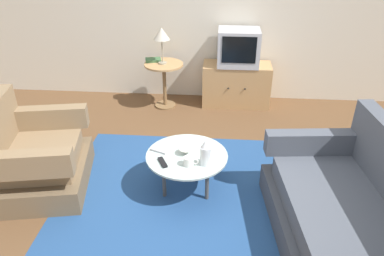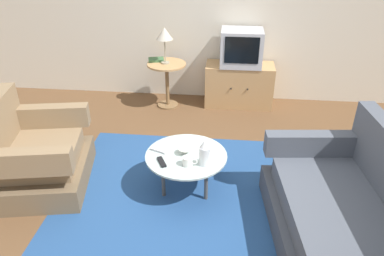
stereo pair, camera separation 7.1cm
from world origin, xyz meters
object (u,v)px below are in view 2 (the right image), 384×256
object	(u,v)px
television	(241,48)
bowl	(185,151)
tv_stand	(239,85)
tv_remote_silver	(158,150)
book	(156,60)
armchair	(35,157)
coffee_table	(186,158)
tv_remote_dark	(162,162)
side_table	(167,76)
mug	(188,161)
couch	(349,223)
vase	(205,153)
table_lamp	(164,35)

from	to	relation	value
television	bowl	bearing A→B (deg)	-104.85
television	bowl	xyz separation A→B (m)	(-0.52, -1.98, -0.40)
tv_stand	tv_remote_silver	xyz separation A→B (m)	(-0.78, -1.97, 0.11)
bowl	book	world-z (taller)	book
bowl	armchair	bearing A→B (deg)	-177.36
coffee_table	tv_remote_silver	world-z (taller)	tv_remote_silver
television	bowl	world-z (taller)	television
armchair	tv_remote_dark	distance (m)	1.28
side_table	book	distance (m)	0.27
tv_stand	bowl	size ratio (longest dim) A/B	7.26
tv_remote_silver	book	size ratio (longest dim) A/B	0.71
mug	tv_remote_dark	size ratio (longest dim) A/B	0.83
book	couch	bearing A→B (deg)	-66.37
vase	mug	size ratio (longest dim) A/B	1.87
table_lamp	tv_remote_silver	bearing A→B (deg)	-82.90
vase	bowl	distance (m)	0.26
couch	tv_remote_silver	distance (m)	1.75
armchair	table_lamp	distance (m)	2.25
armchair	table_lamp	xyz separation A→B (m)	(0.98, 1.90, 0.72)
book	table_lamp	bearing A→B (deg)	-47.34
side_table	tv_remote_silver	xyz separation A→B (m)	(0.21, -1.81, -0.05)
tv_stand	armchair	bearing A→B (deg)	-134.01
armchair	bowl	distance (m)	1.47
coffee_table	vase	world-z (taller)	vase
bowl	book	size ratio (longest dim) A/B	0.53
mug	tv_remote_silver	size ratio (longest dim) A/B	0.79
tv_remote_silver	book	distance (m)	1.96
couch	bowl	xyz separation A→B (m)	(-1.34, 0.67, 0.14)
tv_stand	bowl	xyz separation A→B (m)	(-0.52, -1.99, 0.13)
vase	mug	distance (m)	0.17
tv_stand	table_lamp	xyz separation A→B (m)	(-1.01, -0.16, 0.73)
armchair	coffee_table	distance (m)	1.47
couch	side_table	bearing A→B (deg)	30.11
television	tv_remote_dark	size ratio (longest dim) A/B	3.39
tv_stand	table_lamp	bearing A→B (deg)	-171.01
couch	television	world-z (taller)	television
side_table	bowl	size ratio (longest dim) A/B	4.92
coffee_table	tv_remote_silver	size ratio (longest dim) A/B	4.49
coffee_table	vase	xyz separation A→B (m)	(0.18, -0.14, 0.15)
couch	coffee_table	world-z (taller)	couch
couch	book	size ratio (longest dim) A/B	7.37
book	armchair	bearing A→B (deg)	-126.30
armchair	tv_stand	size ratio (longest dim) A/B	1.21
armchair	tv_remote_silver	bearing A→B (deg)	83.29
armchair	television	distance (m)	2.90
armchair	book	world-z (taller)	armchair
couch	book	distance (m)	3.28
side_table	vase	bearing A→B (deg)	-71.54
couch	book	world-z (taller)	couch
television	tv_stand	bearing A→B (deg)	90.00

